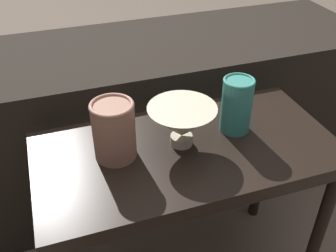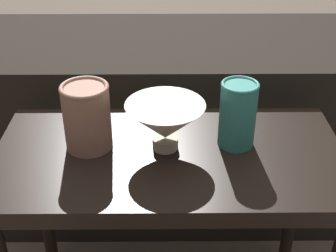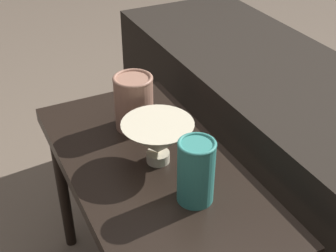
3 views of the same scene
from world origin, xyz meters
name	(u,v)px [view 1 (image 1 of 3)]	position (x,y,z in m)	size (l,w,h in m)	color
table	(187,167)	(0.00, 0.00, 0.47)	(0.78, 0.40, 0.54)	black
couch_backdrop	(139,118)	(0.00, 0.51, 0.30)	(1.77, 0.50, 0.61)	black
bowl	(182,123)	(-0.01, 0.02, 0.61)	(0.17, 0.17, 0.11)	beige
vase_textured_left	(114,130)	(-0.18, 0.03, 0.62)	(0.11, 0.11, 0.15)	#996B56
vase_colorful_right	(237,104)	(0.15, 0.04, 0.62)	(0.08, 0.08, 0.15)	teal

